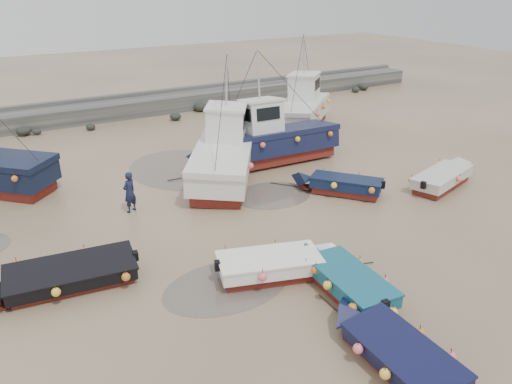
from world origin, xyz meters
TOP-DOWN VIEW (x-y plane):
  - ground at (0.00, 0.00)m, footprint 120.00×120.00m
  - seawall at (0.05, 21.99)m, footprint 60.00×4.92m
  - puddle_a at (-1.50, -2.00)m, footprint 4.59×4.59m
  - puddle_b at (3.98, 3.76)m, footprint 3.88×3.88m
  - puddle_d at (1.62, 9.43)m, footprint 5.68×5.68m
  - dinghy_1 at (0.77, -7.62)m, footprint 2.10×5.73m
  - dinghy_2 at (1.78, -4.18)m, footprint 2.20×5.72m
  - dinghy_3 at (12.18, 0.40)m, footprint 6.17×2.73m
  - dinghy_4 at (-6.41, 0.73)m, footprint 6.62×2.56m
  - dinghy_5 at (0.40, -2.38)m, footprint 5.77×2.95m
  - dinghy_6 at (6.89, 2.35)m, footprint 4.15×4.80m
  - cabin_boat_1 at (3.21, 7.38)m, footprint 7.38×10.24m
  - cabin_boat_2 at (6.19, 7.74)m, footprint 10.18×3.25m
  - cabin_boat_3 at (12.40, 13.01)m, footprint 8.02×7.33m
  - person at (-2.51, 5.44)m, footprint 0.83×0.74m

SIDE VIEW (x-z plane):
  - ground at x=0.00m, z-range 0.00..0.00m
  - person at x=-2.51m, z-range -0.95..0.95m
  - puddle_a at x=-1.50m, z-range 0.00..0.01m
  - puddle_b at x=3.98m, z-range 0.00..0.01m
  - puddle_d at x=1.62m, z-range 0.00..0.01m
  - dinghy_4 at x=-6.41m, z-range -0.18..1.25m
  - dinghy_3 at x=12.18m, z-range -0.17..1.25m
  - dinghy_5 at x=0.40m, z-range -0.16..1.26m
  - dinghy_2 at x=1.78m, z-range -0.16..1.27m
  - dinghy_6 at x=6.89m, z-range -0.16..1.27m
  - dinghy_1 at x=0.77m, z-range -0.16..1.27m
  - seawall at x=0.05m, z-range -0.12..1.38m
  - cabin_boat_1 at x=3.21m, z-range -1.81..4.41m
  - cabin_boat_2 at x=6.19m, z-range -1.77..4.45m
  - cabin_boat_3 at x=12.40m, z-range -1.75..4.47m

